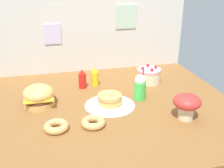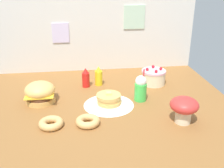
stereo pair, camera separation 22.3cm
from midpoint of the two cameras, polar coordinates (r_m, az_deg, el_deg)
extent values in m
cube|color=brown|center=(2.34, 1.28, -4.70)|extent=(2.26, 1.87, 0.02)
cube|color=beige|center=(3.06, -1.35, 10.94)|extent=(2.26, 0.03, 0.88)
cube|color=silver|center=(3.02, -8.78, 10.66)|extent=(0.18, 0.01, 0.21)
cube|color=#B2D1B2|center=(3.09, 6.89, 13.90)|extent=(0.24, 0.01, 0.26)
cylinder|color=white|center=(2.33, 2.06, -4.52)|extent=(0.43, 0.43, 0.00)
cylinder|color=#DBA859|center=(2.43, -12.37, -3.30)|extent=(0.26, 0.26, 0.04)
cylinder|color=#59331E|center=(2.41, -12.45, -2.46)|extent=(0.24, 0.24, 0.03)
cube|color=yellow|center=(2.40, -12.49, -1.98)|extent=(0.24, 0.24, 0.01)
ellipsoid|color=#E5B260|center=(2.39, -12.55, -1.31)|extent=(0.26, 0.26, 0.15)
cylinder|color=white|center=(2.32, 2.06, -4.31)|extent=(0.33, 0.33, 0.01)
cylinder|color=#E0AD5B|center=(2.31, 2.18, -3.90)|extent=(0.20, 0.20, 0.03)
cylinder|color=#E0AD5B|center=(2.30, 2.12, -3.19)|extent=(0.20, 0.20, 0.03)
cylinder|color=#E0AD5B|center=(2.29, 2.05, -2.62)|extent=(0.21, 0.21, 0.03)
cube|color=#F7E072|center=(2.28, 2.10, -2.07)|extent=(0.04, 0.04, 0.02)
cylinder|color=beige|center=(2.79, 11.07, 1.22)|extent=(0.24, 0.24, 0.13)
cylinder|color=#F2B2C6|center=(2.76, 11.18, 2.64)|extent=(0.25, 0.25, 0.02)
sphere|color=red|center=(2.78, 12.61, 3.19)|extent=(0.03, 0.03, 0.03)
sphere|color=red|center=(2.82, 10.98, 3.63)|extent=(0.03, 0.03, 0.03)
sphere|color=red|center=(2.73, 9.82, 3.07)|extent=(0.03, 0.03, 0.03)
sphere|color=red|center=(2.69, 11.72, 2.64)|extent=(0.03, 0.03, 0.03)
cylinder|color=red|center=(2.67, -3.21, 0.87)|extent=(0.07, 0.07, 0.15)
cone|color=red|center=(2.63, -3.26, 2.86)|extent=(0.06, 0.06, 0.05)
cylinder|color=yellow|center=(2.71, -0.50, 1.24)|extent=(0.07, 0.07, 0.15)
cone|color=yellow|center=(2.67, -0.51, 3.20)|extent=(0.06, 0.06, 0.05)
cylinder|color=green|center=(2.41, 8.71, -1.76)|extent=(0.11, 0.11, 0.16)
sphere|color=white|center=(2.37, 8.86, 0.58)|extent=(0.10, 0.10, 0.10)
cylinder|color=red|center=(2.36, 9.41, 1.32)|extent=(0.01, 0.02, 0.16)
torus|color=tan|center=(2.04, -9.77, -8.31)|extent=(0.18, 0.18, 0.06)
torus|color=pink|center=(2.03, -9.78, -8.21)|extent=(0.17, 0.17, 0.05)
torus|color=tan|center=(2.03, -2.02, -8.01)|extent=(0.18, 0.18, 0.06)
torus|color=#F2E5C6|center=(2.03, -2.02, -7.91)|extent=(0.17, 0.17, 0.05)
cylinder|color=beige|center=(2.15, 17.77, -6.67)|extent=(0.12, 0.12, 0.10)
ellipsoid|color=red|center=(2.11, 18.09, -4.34)|extent=(0.22, 0.22, 0.12)
camera|label=1|loc=(0.11, -87.27, 1.14)|focal=43.03mm
camera|label=2|loc=(0.11, 92.73, -1.14)|focal=43.03mm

